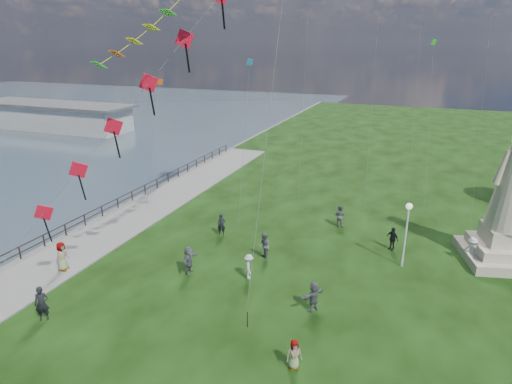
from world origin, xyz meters
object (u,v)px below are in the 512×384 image
at_px(lamppost, 407,222).
at_px(person_1, 264,246).
at_px(person_11, 313,296).
at_px(statue, 509,211).
at_px(person_10, 62,258).
at_px(person_9, 392,238).
at_px(person_7, 340,216).
at_px(person_0, 42,304).
at_px(pier_pavilion, 53,116).
at_px(person_8, 472,250).
at_px(person_2, 249,267).
at_px(person_4, 294,355).
at_px(person_5, 189,260).
at_px(person_6, 221,225).

xyz_separation_m(lamppost, person_1, (-8.69, -2.30, -2.24)).
bearing_deg(person_1, person_11, 5.20).
relative_size(statue, person_10, 5.02).
distance_m(person_9, person_10, 21.95).
distance_m(person_7, person_10, 20.10).
xyz_separation_m(lamppost, person_10, (-19.97, -8.51, -2.22)).
xyz_separation_m(person_1, person_10, (-11.28, -6.21, 0.02)).
relative_size(lamppost, person_1, 2.37).
bearing_deg(lamppost, person_0, -143.21).
xyz_separation_m(pier_pavilion, lamppost, (59.43, -29.53, 1.33)).
distance_m(person_8, person_10, 26.41).
bearing_deg(person_2, person_4, -171.11).
height_order(person_9, person_11, person_11).
relative_size(pier_pavilion, person_8, 16.98).
relative_size(lamppost, person_5, 2.42).
distance_m(person_2, person_7, 10.59).
bearing_deg(pier_pavilion, person_10, -43.95).
distance_m(person_9, person_11, 9.69).
xyz_separation_m(person_0, person_7, (12.03, 17.76, -0.08)).
bearing_deg(person_1, person_7, 113.72).
distance_m(person_6, person_7, 9.33).
relative_size(person_7, person_9, 1.05).
bearing_deg(person_6, person_8, -16.82).
relative_size(lamppost, person_11, 2.55).
bearing_deg(person_5, person_1, -49.20).
bearing_deg(statue, lamppost, -166.90).
bearing_deg(statue, person_7, 155.89).
bearing_deg(statue, pier_pavilion, 143.04).
bearing_deg(person_10, person_1, -69.61).
bearing_deg(person_5, person_9, -57.21).
bearing_deg(statue, person_6, 174.34).
relative_size(person_1, person_6, 1.11).
distance_m(person_0, person_6, 13.49).
xyz_separation_m(person_4, person_10, (-16.09, 2.90, 0.22)).
bearing_deg(person_9, person_1, -112.26).
bearing_deg(person_7, person_4, 108.52).
relative_size(person_2, person_9, 0.94).
bearing_deg(person_4, person_5, 113.90).
bearing_deg(person_0, person_5, 21.69).
relative_size(person_0, person_10, 1.01).
bearing_deg(pier_pavilion, person_1, -32.11).
bearing_deg(person_11, person_1, -102.28).
xyz_separation_m(statue, person_8, (-1.85, -0.96, -2.70)).
bearing_deg(person_8, person_6, -130.18).
bearing_deg(person_5, person_2, -80.17).
distance_m(pier_pavilion, person_5, 58.79).
xyz_separation_m(pier_pavilion, person_9, (58.57, -27.25, -1.00)).
height_order(person_5, person_6, person_5).
height_order(person_4, person_8, person_8).
distance_m(person_4, person_5, 10.24).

